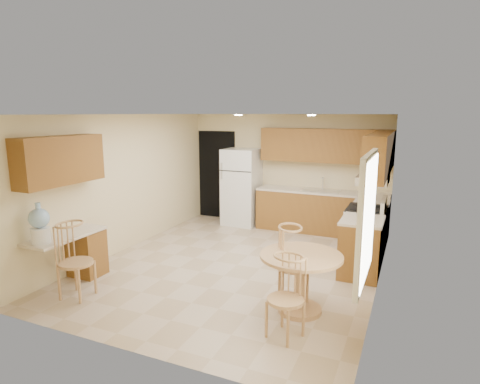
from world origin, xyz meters
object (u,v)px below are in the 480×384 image
at_px(chair_table_a, 292,259).
at_px(water_crock, 40,225).
at_px(stove, 365,233).
at_px(refrigerator, 242,187).
at_px(chair_desk, 69,255).
at_px(dining_table, 301,275).
at_px(chair_table_b, 283,293).

bearing_deg(chair_table_a, water_crock, -95.73).
height_order(stove, water_crock, water_crock).
relative_size(refrigerator, chair_desk, 1.66).
height_order(stove, dining_table, stove).
distance_m(refrigerator, dining_table, 4.28).
distance_m(dining_table, chair_table_b, 0.74).
relative_size(refrigerator, chair_table_b, 1.83).
bearing_deg(refrigerator, chair_table_b, -61.33).
bearing_deg(chair_desk, chair_table_a, 105.17).
xyz_separation_m(dining_table, chair_table_a, (-0.17, 0.15, 0.13)).
distance_m(refrigerator, water_crock, 4.64).
xyz_separation_m(chair_desk, water_crock, (-0.45, -0.05, 0.39)).
height_order(refrigerator, chair_desk, refrigerator).
xyz_separation_m(refrigerator, chair_table_a, (2.18, -3.41, -0.23)).
relative_size(dining_table, chair_table_b, 1.10).
xyz_separation_m(refrigerator, chair_desk, (-0.60, -4.47, -0.23)).
distance_m(stove, chair_table_a, 2.30).
distance_m(chair_table_b, water_crock, 3.44).
distance_m(chair_table_a, water_crock, 3.44).
relative_size(stove, water_crock, 1.93).
distance_m(stove, water_crock, 5.16).
xyz_separation_m(chair_table_a, chair_table_b, (0.17, -0.89, -0.06)).
bearing_deg(dining_table, chair_table_a, 138.05).
bearing_deg(chair_table_b, dining_table, -70.78).
bearing_deg(refrigerator, stove, -22.99).
distance_m(chair_table_a, chair_table_b, 0.91).
bearing_deg(water_crock, chair_desk, 5.91).
relative_size(refrigerator, dining_table, 1.66).
distance_m(refrigerator, chair_table_a, 4.05).
height_order(refrigerator, chair_table_a, refrigerator).
bearing_deg(refrigerator, dining_table, -56.55).
relative_size(stove, chair_desk, 1.04).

